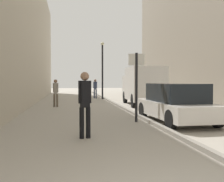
# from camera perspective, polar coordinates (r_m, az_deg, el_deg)

# --- Properties ---
(ground_plane) EXTENTS (80.00, 80.00, 0.00)m
(ground_plane) POSITION_cam_1_polar(r_m,az_deg,el_deg) (14.81, -3.78, -3.81)
(ground_plane) COLOR #A8A093
(kerb_strip) EXTENTS (0.16, 40.00, 0.12)m
(kerb_strip) POSITION_cam_1_polar(r_m,az_deg,el_deg) (15.03, 2.24, -3.49)
(kerb_strip) COLOR gray
(kerb_strip) RESTS_ON ground_plane
(pedestrian_main_foreground) EXTENTS (0.35, 0.24, 1.80)m
(pedestrian_main_foreground) POSITION_cam_1_polar(r_m,az_deg,el_deg) (7.28, -5.77, -1.94)
(pedestrian_main_foreground) COLOR black
(pedestrian_main_foreground) RESTS_ON ground_plane
(pedestrian_mid_block) EXTENTS (0.32, 0.21, 1.62)m
(pedestrian_mid_block) POSITION_cam_1_polar(r_m,az_deg,el_deg) (16.14, -11.86, -0.01)
(pedestrian_mid_block) COLOR brown
(pedestrian_mid_block) RESTS_ON ground_plane
(pedestrian_far_crossing) EXTENTS (0.33, 0.22, 1.66)m
(pedestrian_far_crossing) POSITION_cam_1_polar(r_m,az_deg,el_deg) (23.37, -3.58, 0.78)
(pedestrian_far_crossing) COLOR #2D3851
(pedestrian_far_crossing) RESTS_ON ground_plane
(delivery_van) EXTENTS (2.22, 4.92, 2.37)m
(delivery_van) POSITION_cam_1_polar(r_m,az_deg,el_deg) (17.14, 6.53, 1.27)
(delivery_van) COLOR silver
(delivery_van) RESTS_ON ground_plane
(parked_car) EXTENTS (1.99, 4.27, 1.45)m
(parked_car) POSITION_cam_1_polar(r_m,az_deg,el_deg) (10.40, 13.37, -2.52)
(parked_car) COLOR silver
(parked_car) RESTS_ON ground_plane
(street_sign_post) EXTENTS (0.60, 0.12, 2.60)m
(street_sign_post) POSITION_cam_1_polar(r_m,az_deg,el_deg) (10.15, 5.19, 2.12)
(street_sign_post) COLOR black
(street_sign_post) RESTS_ON ground_plane
(lamp_post) EXTENTS (0.28, 0.28, 4.76)m
(lamp_post) POSITION_cam_1_polar(r_m,az_deg,el_deg) (22.55, -2.04, 5.21)
(lamp_post) COLOR black
(lamp_post) RESTS_ON ground_plane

